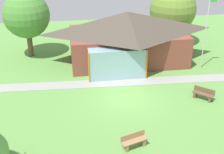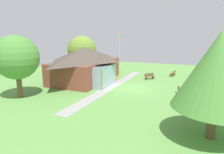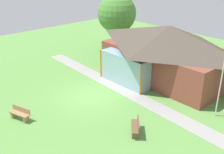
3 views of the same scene
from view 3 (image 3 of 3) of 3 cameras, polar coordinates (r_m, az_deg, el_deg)
name	(u,v)px [view 3 (image 3 of 3)]	position (r m, az deg, el deg)	size (l,w,h in m)	color
ground_plane	(93,96)	(20.55, -4.07, -4.09)	(44.00, 44.00, 0.00)	#609947
pavilion	(166,52)	(23.34, 11.28, 5.26)	(11.23, 7.69, 4.55)	brown
footpath	(116,87)	(21.97, 0.93, -2.07)	(19.91, 1.30, 0.03)	#999993
flagpole	(224,67)	(17.93, 22.43, 1.87)	(0.64, 0.08, 6.28)	silver
bench_mid_right	(136,127)	(16.36, 5.05, -10.43)	(1.38, 1.36, 0.84)	brown
bench_front_center	(20,114)	(18.53, -18.71, -7.30)	(1.56, 0.88, 0.84)	#9E7A51
tree_behind_pavilion_left	(117,14)	(30.59, 1.01, 13.13)	(4.26, 4.26, 6.12)	brown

